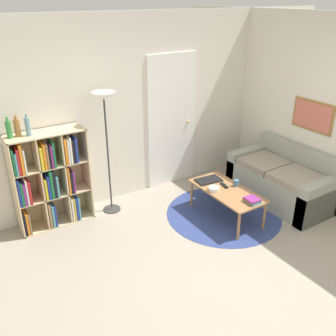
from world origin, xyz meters
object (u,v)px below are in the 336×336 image
object	(u,v)px
floor_lamp	(105,111)
bottle_right	(28,127)
bookshelf	(49,179)
couch	(284,181)
coffee_table	(227,193)
laptop	(209,180)
bottle_left	(9,129)
bottle_middle	(17,128)
bowl	(214,189)
cup	(236,183)

from	to	relation	value
floor_lamp	bottle_right	size ratio (longest dim) A/B	6.30
bookshelf	couch	world-z (taller)	bookshelf
coffee_table	bottle_right	size ratio (longest dim) A/B	3.97
coffee_table	bottle_right	world-z (taller)	bottle_right
laptop	bottle_left	bearing A→B (deg)	161.35
bottle_middle	coffee_table	bearing A→B (deg)	-26.64
floor_lamp	bottle_left	distance (m)	1.15
laptop	bowl	size ratio (longest dim) A/B	2.66
bookshelf	floor_lamp	bearing A→B (deg)	-8.05
bookshelf	bowl	distance (m)	2.14
bookshelf	laptop	distance (m)	2.14
coffee_table	bottle_left	distance (m)	2.82
coffee_table	laptop	bearing A→B (deg)	96.51
floor_lamp	bottle_left	world-z (taller)	floor_lamp
bowl	bottle_left	world-z (taller)	bottle_left
bowl	bottle_middle	world-z (taller)	bottle_middle
bookshelf	bottle_left	xyz separation A→B (m)	(-0.36, 0.02, 0.72)
couch	bottle_middle	xyz separation A→B (m)	(-3.34, 1.20, 1.09)
bookshelf	bottle_left	distance (m)	0.81
floor_lamp	laptop	xyz separation A→B (m)	(1.20, -0.66, -1.02)
bottle_left	bottle_right	xyz separation A→B (m)	(0.21, -0.03, 0.01)
laptop	bottle_middle	size ratio (longest dim) A/B	1.46
laptop	cup	size ratio (longest dim) A/B	4.20
bookshelf	floor_lamp	world-z (taller)	floor_lamp
laptop	coffee_table	bearing A→B (deg)	-83.49
bookshelf	bottle_left	size ratio (longest dim) A/B	5.03
bottle_middle	bookshelf	bearing A→B (deg)	-5.57
coffee_table	bottle_middle	world-z (taller)	bottle_middle
bottle_right	couch	bearing A→B (deg)	-19.80
cup	bottle_left	size ratio (longest dim) A/B	0.35
floor_lamp	couch	world-z (taller)	floor_lamp
couch	cup	xyz separation A→B (m)	(-0.88, 0.08, 0.17)
cup	bottle_middle	bearing A→B (deg)	155.51
couch	coffee_table	distance (m)	1.06
coffee_table	bottle_right	bearing A→B (deg)	153.05
couch	coffee_table	xyz separation A→B (m)	(-1.06, 0.06, 0.09)
bookshelf	coffee_table	xyz separation A→B (m)	(2.02, -1.12, -0.28)
bowl	bottle_left	distance (m)	2.63
coffee_table	cup	bearing A→B (deg)	7.89
coffee_table	bowl	world-z (taller)	bowl
bookshelf	coffee_table	distance (m)	2.33
floor_lamp	bowl	size ratio (longest dim) A/B	12.02
coffee_table	couch	bearing A→B (deg)	-3.16
bowl	bottle_middle	xyz separation A→B (m)	(-2.12, 1.07, 0.94)
couch	laptop	xyz separation A→B (m)	(-1.10, 0.41, 0.14)
bowl	bottle_right	xyz separation A→B (m)	(-2.01, 1.03, 0.94)
bowl	cup	bearing A→B (deg)	-8.99
bowl	bottle_right	world-z (taller)	bottle_right
bottle_left	bottle_right	size ratio (longest dim) A/B	0.94
laptop	bottle_right	distance (m)	2.46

